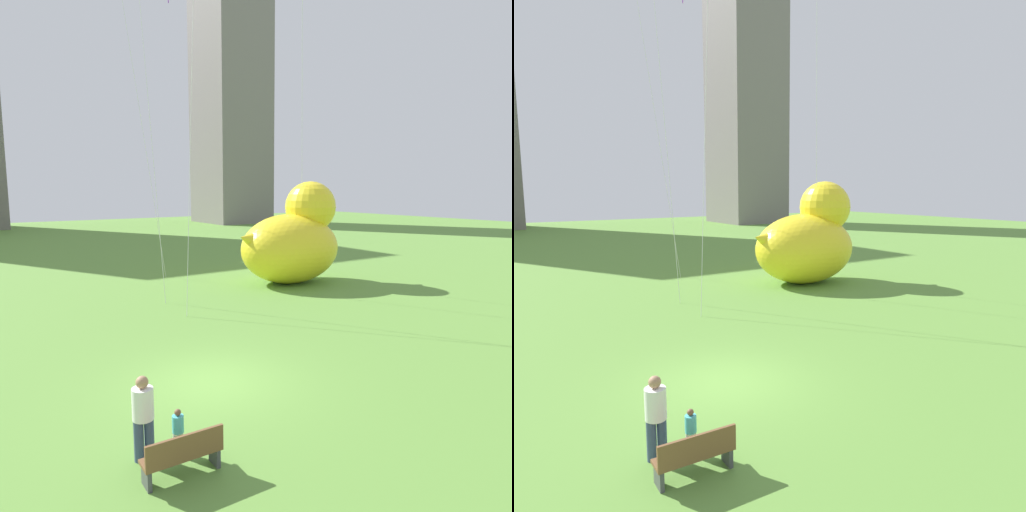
# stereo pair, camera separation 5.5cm
# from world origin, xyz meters

# --- Properties ---
(ground_plane) EXTENTS (140.00, 140.00, 0.00)m
(ground_plane) POSITION_xyz_m (0.00, 0.00, 0.00)
(ground_plane) COLOR #5E903A
(park_bench) EXTENTS (1.53, 0.50, 0.90)m
(park_bench) POSITION_xyz_m (-2.42, -3.46, 0.47)
(park_bench) COLOR brown
(park_bench) RESTS_ON ground
(person_adult) EXTENTS (0.42, 0.42, 1.72)m
(person_adult) POSITION_xyz_m (-2.81, -2.49, 0.95)
(person_adult) COLOR #38476B
(person_adult) RESTS_ON ground
(person_child) EXTENTS (0.23, 0.23, 0.95)m
(person_child) POSITION_xyz_m (-2.18, -2.69, 0.53)
(person_child) COLOR silver
(person_child) RESTS_ON ground
(giant_inflatable_duck) EXTENTS (6.90, 4.43, 5.72)m
(giant_inflatable_duck) POSITION_xyz_m (10.47, 9.53, 2.43)
(giant_inflatable_duck) COLOR yellow
(giant_inflatable_duck) RESTS_ON ground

